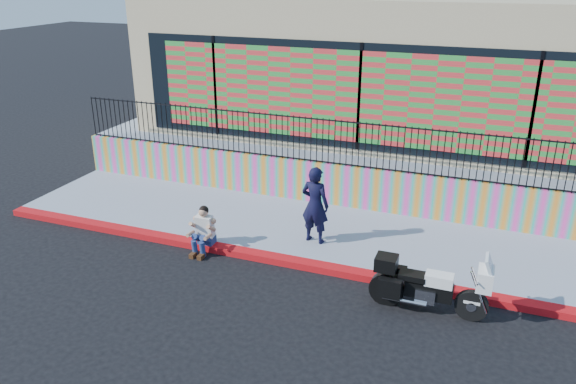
% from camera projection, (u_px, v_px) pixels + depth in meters
% --- Properties ---
extents(ground, '(90.00, 90.00, 0.00)m').
position_uv_depth(ground, '(306.00, 268.00, 12.07)').
color(ground, black).
rests_on(ground, ground).
extents(red_curb, '(16.00, 0.30, 0.15)m').
position_uv_depth(red_curb, '(306.00, 264.00, 12.05)').
color(red_curb, red).
rests_on(red_curb, ground).
extents(sidewalk, '(16.00, 3.00, 0.15)m').
position_uv_depth(sidewalk, '(329.00, 233.00, 13.48)').
color(sidewalk, '#96A0B4').
rests_on(sidewalk, ground).
extents(mural_wall, '(16.00, 0.20, 1.10)m').
position_uv_depth(mural_wall, '(347.00, 186.00, 14.63)').
color(mural_wall, '#FF43B0').
rests_on(mural_wall, sidewalk).
extents(metal_fence, '(15.80, 0.04, 1.20)m').
position_uv_depth(metal_fence, '(349.00, 144.00, 14.20)').
color(metal_fence, black).
rests_on(metal_fence, mural_wall).
extents(elevated_platform, '(16.00, 10.00, 1.25)m').
position_uv_depth(elevated_platform, '(387.00, 137.00, 19.08)').
color(elevated_platform, '#96A0B4').
rests_on(elevated_platform, ground).
extents(storefront_building, '(14.00, 8.06, 4.00)m').
position_uv_depth(storefront_building, '(391.00, 60.00, 17.91)').
color(storefront_building, '#CAB186').
rests_on(storefront_building, elevated_platform).
extents(police_motorcycle, '(2.15, 0.71, 1.34)m').
position_uv_depth(police_motorcycle, '(427.00, 285.00, 10.36)').
color(police_motorcycle, black).
rests_on(police_motorcycle, ground).
extents(police_officer, '(0.71, 0.52, 1.80)m').
position_uv_depth(police_officer, '(315.00, 205.00, 12.58)').
color(police_officer, black).
rests_on(police_officer, sidewalk).
extents(seated_man, '(0.54, 0.71, 1.06)m').
position_uv_depth(seated_man, '(202.00, 234.00, 12.55)').
color(seated_man, navy).
rests_on(seated_man, ground).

